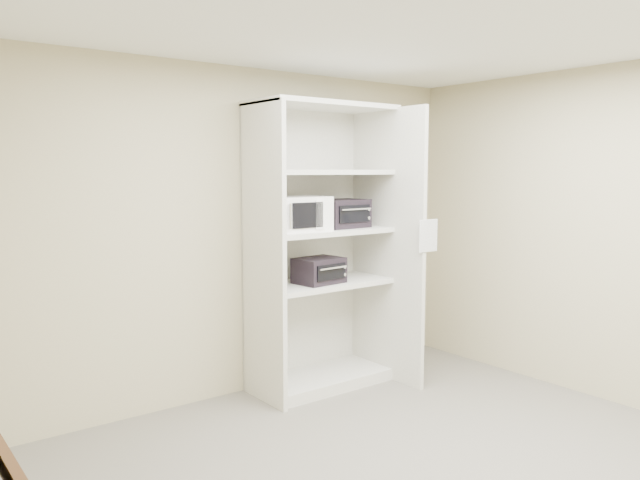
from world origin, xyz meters
TOP-DOWN VIEW (x-y plane):
  - ceiling at (0.00, 0.00)m, footprint 4.50×4.00m
  - wall_back at (0.00, 2.00)m, footprint 4.50×0.02m
  - wall_right at (2.25, 0.00)m, footprint 0.02×4.00m
  - shelving_unit at (0.67, 1.70)m, footprint 1.24×0.92m
  - microwave at (0.35, 1.68)m, footprint 0.48×0.36m
  - toaster_oven_upper at (0.83, 1.70)m, footprint 0.44×0.34m
  - toaster_oven_lower at (0.54, 1.64)m, footprint 0.41×0.33m
  - paper_sign at (1.26, 1.07)m, footprint 0.21×0.01m

SIDE VIEW (x-z plane):
  - toaster_oven_lower at x=0.54m, z-range 0.92..1.13m
  - shelving_unit at x=0.67m, z-range -0.08..2.34m
  - paper_sign at x=1.26m, z-range 1.19..1.46m
  - wall_back at x=0.00m, z-range 0.00..2.70m
  - wall_right at x=2.25m, z-range 0.00..2.70m
  - toaster_oven_upper at x=0.83m, z-range 1.37..1.62m
  - microwave at x=0.35m, z-range 1.37..1.65m
  - ceiling at x=0.00m, z-range 2.70..2.71m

